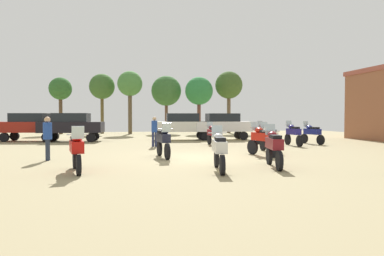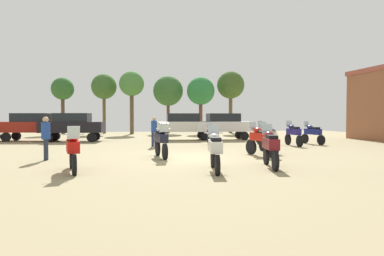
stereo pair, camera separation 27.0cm
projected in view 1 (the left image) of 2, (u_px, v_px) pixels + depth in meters
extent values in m
cube|color=#968861|center=(185.00, 158.00, 14.64)|extent=(44.00, 52.00, 0.02)
cylinder|color=black|center=(269.00, 156.00, 12.47)|extent=(0.25, 0.66, 0.65)
cylinder|color=black|center=(279.00, 161.00, 10.92)|extent=(0.25, 0.66, 0.65)
cube|color=maroon|center=(274.00, 143.00, 11.68)|extent=(0.62, 1.36, 0.36)
ellipsoid|color=maroon|center=(272.00, 135.00, 11.97)|extent=(0.41, 0.53, 0.24)
cube|color=black|center=(276.00, 137.00, 11.44)|extent=(0.41, 0.61, 0.12)
cube|color=silver|center=(270.00, 129.00, 12.29)|extent=(0.38, 0.22, 0.39)
cylinder|color=#B7B7BC|center=(271.00, 131.00, 12.19)|extent=(0.61, 0.16, 0.04)
cylinder|color=black|center=(79.00, 165.00, 10.07)|extent=(0.25, 0.64, 0.63)
cylinder|color=black|center=(75.00, 159.00, 11.43)|extent=(0.25, 0.64, 0.63)
cube|color=#B8110D|center=(76.00, 146.00, 10.74)|extent=(0.62, 1.30, 0.36)
ellipsoid|color=#B8110D|center=(77.00, 138.00, 10.47)|extent=(0.41, 0.54, 0.24)
cube|color=black|center=(76.00, 138.00, 10.93)|extent=(0.41, 0.61, 0.12)
cube|color=silver|center=(78.00, 133.00, 10.17)|extent=(0.38, 0.23, 0.39)
cylinder|color=#B7B7BC|center=(78.00, 134.00, 10.26)|extent=(0.61, 0.17, 0.04)
cylinder|color=black|center=(263.00, 144.00, 17.54)|extent=(0.13, 0.65, 0.64)
cylinder|color=black|center=(276.00, 147.00, 16.09)|extent=(0.13, 0.65, 0.64)
cube|color=silver|center=(269.00, 135.00, 16.80)|extent=(0.38, 1.27, 0.36)
ellipsoid|color=silver|center=(267.00, 130.00, 17.07)|extent=(0.33, 0.49, 0.24)
cube|color=black|center=(271.00, 131.00, 16.58)|extent=(0.31, 0.57, 0.12)
cube|color=silver|center=(264.00, 126.00, 17.37)|extent=(0.36, 0.16, 0.39)
cylinder|color=#B7B7BC|center=(265.00, 127.00, 17.28)|extent=(0.62, 0.05, 0.04)
cylinder|color=black|center=(288.00, 139.00, 21.29)|extent=(0.12, 0.68, 0.67)
cylinder|color=black|center=(300.00, 141.00, 19.79)|extent=(0.12, 0.68, 0.67)
cube|color=navy|center=(293.00, 132.00, 20.52)|extent=(0.37, 1.30, 0.36)
ellipsoid|color=navy|center=(291.00, 127.00, 20.80)|extent=(0.32, 0.48, 0.24)
cube|color=black|center=(295.00, 128.00, 20.29)|extent=(0.30, 0.56, 0.12)
cube|color=silver|center=(289.00, 124.00, 21.11)|extent=(0.36, 0.15, 0.39)
cylinder|color=#B7B7BC|center=(290.00, 125.00, 21.02)|extent=(0.62, 0.04, 0.04)
cylinder|color=black|center=(167.00, 152.00, 13.80)|extent=(0.20, 0.68, 0.67)
cylinder|color=black|center=(159.00, 148.00, 15.23)|extent=(0.20, 0.68, 0.67)
cube|color=#1B1E2F|center=(163.00, 138.00, 14.50)|extent=(0.51, 1.31, 0.36)
ellipsoid|color=#1B1E2F|center=(165.00, 131.00, 14.22)|extent=(0.38, 0.52, 0.24)
cube|color=black|center=(162.00, 132.00, 14.71)|extent=(0.37, 0.59, 0.12)
cube|color=silver|center=(166.00, 127.00, 13.91)|extent=(0.38, 0.19, 0.39)
cylinder|color=#B7B7BC|center=(166.00, 129.00, 14.00)|extent=(0.62, 0.11, 0.04)
cylinder|color=black|center=(216.00, 158.00, 11.75)|extent=(0.21, 0.63, 0.62)
cylinder|color=black|center=(222.00, 165.00, 10.11)|extent=(0.21, 0.63, 0.62)
cube|color=silver|center=(219.00, 146.00, 10.91)|extent=(0.57, 1.43, 0.36)
ellipsoid|color=silver|center=(218.00, 137.00, 11.22)|extent=(0.39, 0.52, 0.24)
cube|color=black|center=(220.00, 139.00, 10.66)|extent=(0.38, 0.60, 0.12)
cube|color=silver|center=(217.00, 131.00, 11.56)|extent=(0.38, 0.20, 0.39)
cylinder|color=#B7B7BC|center=(217.00, 133.00, 11.46)|extent=(0.62, 0.13, 0.04)
cylinder|color=black|center=(304.00, 139.00, 22.55)|extent=(0.24, 0.63, 0.62)
cylinder|color=black|center=(321.00, 140.00, 21.16)|extent=(0.24, 0.63, 0.62)
cube|color=navy|center=(312.00, 132.00, 21.84)|extent=(0.60, 1.32, 0.36)
ellipsoid|color=navy|center=(309.00, 127.00, 22.09)|extent=(0.41, 0.53, 0.24)
cube|color=black|center=(315.00, 128.00, 21.62)|extent=(0.40, 0.61, 0.12)
cube|color=silver|center=(306.00, 124.00, 22.38)|extent=(0.38, 0.22, 0.39)
cylinder|color=#B7B7BC|center=(307.00, 125.00, 22.30)|extent=(0.62, 0.15, 0.04)
cylinder|color=black|center=(259.00, 139.00, 21.86)|extent=(0.24, 0.66, 0.65)
cylinder|color=black|center=(272.00, 140.00, 20.49)|extent=(0.24, 0.66, 0.65)
cube|color=maroon|center=(266.00, 131.00, 21.16)|extent=(0.58, 1.29, 0.36)
ellipsoid|color=maroon|center=(263.00, 127.00, 21.41)|extent=(0.40, 0.53, 0.24)
cube|color=black|center=(268.00, 128.00, 20.95)|extent=(0.40, 0.60, 0.12)
cube|color=silver|center=(260.00, 124.00, 21.70)|extent=(0.38, 0.21, 0.39)
cylinder|color=#B7B7BC|center=(261.00, 125.00, 21.61)|extent=(0.62, 0.15, 0.04)
cylinder|color=black|center=(253.00, 147.00, 15.82)|extent=(0.31, 0.68, 0.68)
cylinder|color=black|center=(274.00, 150.00, 14.48)|extent=(0.31, 0.68, 0.68)
cube|color=#B21B0F|center=(263.00, 137.00, 15.14)|extent=(0.71, 1.33, 0.36)
ellipsoid|color=#B21B0F|center=(259.00, 130.00, 15.38)|extent=(0.44, 0.55, 0.24)
cube|color=black|center=(266.00, 132.00, 14.93)|extent=(0.45, 0.62, 0.12)
cube|color=silver|center=(255.00, 126.00, 15.66)|extent=(0.39, 0.25, 0.39)
cylinder|color=#B7B7BC|center=(256.00, 127.00, 15.58)|extent=(0.60, 0.21, 0.04)
cylinder|color=black|center=(209.00, 140.00, 21.54)|extent=(0.15, 0.61, 0.60)
cylinder|color=black|center=(217.00, 141.00, 20.04)|extent=(0.15, 0.61, 0.60)
cube|color=maroon|center=(213.00, 133.00, 20.77)|extent=(0.43, 1.32, 0.36)
ellipsoid|color=maroon|center=(212.00, 128.00, 21.05)|extent=(0.35, 0.50, 0.24)
cube|color=black|center=(214.00, 129.00, 20.55)|extent=(0.33, 0.58, 0.12)
cube|color=silver|center=(210.00, 125.00, 21.36)|extent=(0.37, 0.17, 0.39)
cylinder|color=#B7B7BC|center=(210.00, 126.00, 21.27)|extent=(0.62, 0.07, 0.04)
cylinder|color=black|center=(47.00, 138.00, 23.23)|extent=(0.66, 0.28, 0.64)
cylinder|color=black|center=(53.00, 137.00, 24.66)|extent=(0.66, 0.28, 0.64)
cylinder|color=black|center=(91.00, 137.00, 23.51)|extent=(0.66, 0.28, 0.64)
cylinder|color=black|center=(95.00, 136.00, 24.94)|extent=(0.66, 0.28, 0.64)
cube|color=black|center=(72.00, 127.00, 24.06)|extent=(4.45, 2.18, 0.75)
cube|color=black|center=(72.00, 118.00, 24.04)|extent=(2.50, 1.79, 0.61)
cylinder|color=black|center=(4.00, 137.00, 23.75)|extent=(0.67, 0.33, 0.64)
cylinder|color=black|center=(15.00, 136.00, 25.18)|extent=(0.67, 0.33, 0.64)
cylinder|color=black|center=(46.00, 137.00, 23.79)|extent=(0.67, 0.33, 0.64)
cylinder|color=black|center=(54.00, 136.00, 25.23)|extent=(0.67, 0.33, 0.64)
cube|color=maroon|center=(30.00, 127.00, 24.47)|extent=(4.54, 2.50, 0.75)
cube|color=black|center=(30.00, 118.00, 24.44)|extent=(2.60, 1.96, 0.61)
cylinder|color=black|center=(163.00, 136.00, 24.94)|extent=(0.66, 0.27, 0.64)
cylinder|color=black|center=(163.00, 135.00, 26.37)|extent=(0.66, 0.27, 0.64)
cylinder|color=black|center=(203.00, 136.00, 25.25)|extent=(0.66, 0.27, 0.64)
cylinder|color=black|center=(200.00, 135.00, 26.68)|extent=(0.66, 0.27, 0.64)
cube|color=silver|center=(183.00, 126.00, 25.79)|extent=(4.43, 2.14, 0.75)
cube|color=black|center=(183.00, 117.00, 25.76)|extent=(2.49, 1.77, 0.61)
cylinder|color=black|center=(205.00, 136.00, 25.15)|extent=(0.65, 0.24, 0.64)
cylinder|color=black|center=(202.00, 135.00, 26.57)|extent=(0.65, 0.24, 0.64)
cylinder|color=black|center=(244.00, 136.00, 25.62)|extent=(0.65, 0.24, 0.64)
cylinder|color=black|center=(238.00, 135.00, 27.04)|extent=(0.65, 0.24, 0.64)
cube|color=white|center=(222.00, 126.00, 26.07)|extent=(4.34, 1.90, 0.75)
cube|color=black|center=(222.00, 117.00, 26.05)|extent=(2.40, 1.64, 0.61)
cylinder|color=#222B3D|center=(48.00, 150.00, 13.65)|extent=(0.14, 0.14, 0.84)
cylinder|color=#222B3D|center=(47.00, 150.00, 13.49)|extent=(0.14, 0.14, 0.84)
cylinder|color=#1F4092|center=(47.00, 131.00, 13.54)|extent=(0.35, 0.35, 0.67)
sphere|color=tan|center=(47.00, 120.00, 13.53)|extent=(0.23, 0.23, 0.23)
cylinder|color=#252B4F|center=(153.00, 140.00, 19.82)|extent=(0.14, 0.14, 0.84)
cylinder|color=#252B4F|center=(156.00, 139.00, 19.86)|extent=(0.14, 0.14, 0.84)
cylinder|color=navy|center=(154.00, 127.00, 19.82)|extent=(0.35, 0.35, 0.67)
sphere|color=tan|center=(154.00, 119.00, 19.80)|extent=(0.23, 0.23, 0.23)
cylinder|color=brown|center=(166.00, 115.00, 37.13)|extent=(0.33, 0.33, 3.84)
sphere|color=#36652E|center=(166.00, 91.00, 37.05)|extent=(3.25, 3.25, 3.25)
cylinder|color=brown|center=(130.00, 112.00, 34.80)|extent=(0.39, 0.39, 4.56)
sphere|color=#47813A|center=(130.00, 84.00, 34.71)|extent=(2.53, 2.53, 2.53)
cylinder|color=brown|center=(229.00, 112.00, 37.26)|extent=(0.39, 0.39, 4.54)
sphere|color=#3A5824|center=(229.00, 85.00, 37.17)|extent=(2.97, 2.97, 2.97)
cylinder|color=brown|center=(102.00, 113.00, 35.73)|extent=(0.33, 0.33, 4.33)
sphere|color=#396229|center=(102.00, 86.00, 35.64)|extent=(2.62, 2.62, 2.62)
cylinder|color=brown|center=(199.00, 115.00, 36.17)|extent=(0.38, 0.38, 3.83)
sphere|color=#2D7B3B|center=(199.00, 91.00, 36.09)|extent=(2.95, 2.95, 2.95)
cylinder|color=#4D3927|center=(61.00, 114.00, 34.43)|extent=(0.35, 0.35, 4.08)
sphere|color=#2F6228|center=(60.00, 89.00, 34.34)|extent=(2.25, 2.25, 2.25)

